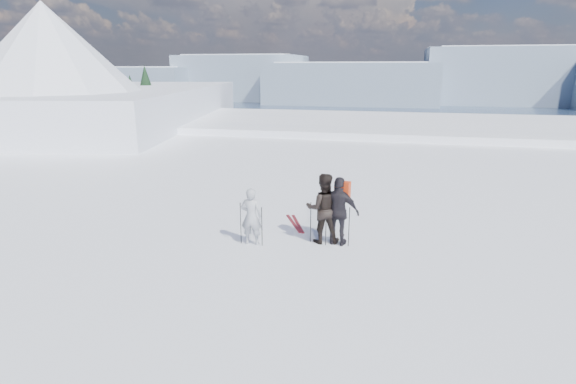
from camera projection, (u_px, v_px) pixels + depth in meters
name	position (u px, v px, depth m)	size (l,w,h in m)	color
lake_basin	(380.00, 201.00, 39.13)	(820.00, 820.00, 71.62)	white
far_mountain_range	(425.00, 79.00, 431.51)	(770.00, 110.00, 53.00)	slate
near_ridge	(101.00, 156.00, 43.39)	(31.37, 35.68, 25.62)	white
skier_grey	(251.00, 216.00, 12.48)	(0.60, 0.39, 1.63)	#92969F
skier_dark	(323.00, 208.00, 12.58)	(0.98, 0.76, 2.01)	black
skier_pack	(339.00, 211.00, 12.41)	(1.14, 0.48, 1.95)	black
backpack	(343.00, 165.00, 12.29)	(0.42, 0.23, 0.56)	#BE3311
ski_poles	(303.00, 224.00, 12.52)	(3.01, 0.64, 1.31)	black
skis_loose	(296.00, 223.00, 14.30)	(0.92, 1.61, 0.03)	black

